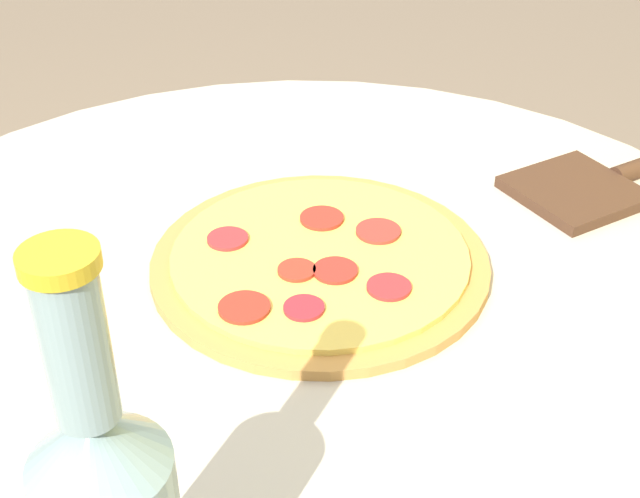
{
  "coord_description": "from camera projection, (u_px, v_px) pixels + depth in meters",
  "views": [
    {
      "loc": [
        0.61,
        -0.14,
        1.24
      ],
      "look_at": [
        -0.03,
        0.03,
        0.79
      ],
      "focal_mm": 50.0,
      "sensor_mm": 36.0,
      "label": 1
    }
  ],
  "objects": [
    {
      "name": "pizza_paddle",
      "position": [
        598.0,
        183.0,
        0.93
      ],
      "size": [
        0.14,
        0.25,
        0.02
      ],
      "rotation": [
        0.0,
        0.0,
        1.85
      ],
      "color": "#422819",
      "rests_on": "table"
    },
    {
      "name": "table",
      "position": [
        302.0,
        432.0,
        0.88
      ],
      "size": [
        0.93,
        0.93,
        0.77
      ],
      "color": "#B2A893",
      "rests_on": "ground_plane"
    },
    {
      "name": "pizza",
      "position": [
        320.0,
        260.0,
        0.81
      ],
      "size": [
        0.31,
        0.31,
        0.02
      ],
      "color": "#B77F3D",
      "rests_on": "table"
    }
  ]
}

